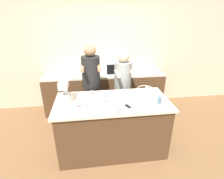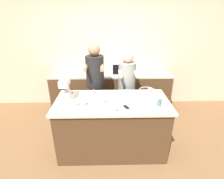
{
  "view_description": "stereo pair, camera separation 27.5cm",
  "coord_description": "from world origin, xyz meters",
  "views": [
    {
      "loc": [
        -0.33,
        -2.45,
        2.24
      ],
      "look_at": [
        0.0,
        0.04,
        1.13
      ],
      "focal_mm": 28.0,
      "sensor_mm": 36.0,
      "label": 1
    },
    {
      "loc": [
        -0.06,
        -2.47,
        2.24
      ],
      "look_at": [
        0.0,
        0.04,
        1.13
      ],
      "focal_mm": 28.0,
      "sensor_mm": 36.0,
      "label": 2
    }
  ],
  "objects": [
    {
      "name": "cupcake_2",
      "position": [
        0.69,
        0.36,
        0.98
      ],
      "size": [
        0.07,
        0.07,
        0.06
      ],
      "color": "#D17084",
      "rests_on": "island_counter"
    },
    {
      "name": "cupcake_4",
      "position": [
        -0.53,
        -0.12,
        0.98
      ],
      "size": [
        0.07,
        0.07,
        0.06
      ],
      "color": "#D17084",
      "rests_on": "island_counter"
    },
    {
      "name": "microwave_oven",
      "position": [
        0.24,
        1.43,
        1.07
      ],
      "size": [
        0.45,
        0.35,
        0.28
      ],
      "color": "silver",
      "rests_on": "back_counter"
    },
    {
      "name": "cupcake_0",
      "position": [
        0.42,
        0.27,
        0.98
      ],
      "size": [
        0.07,
        0.07,
        0.06
      ],
      "color": "#D17084",
      "rests_on": "island_counter"
    },
    {
      "name": "cupcake_5",
      "position": [
        0.05,
        -0.3,
        0.98
      ],
      "size": [
        0.07,
        0.07,
        0.06
      ],
      "color": "#D17084",
      "rests_on": "island_counter"
    },
    {
      "name": "small_plate",
      "position": [
        -0.21,
        -0.22,
        0.96
      ],
      "size": [
        0.17,
        0.17,
        0.02
      ],
      "color": "white",
      "rests_on": "island_counter"
    },
    {
      "name": "person_right",
      "position": [
        0.31,
        0.73,
        0.85
      ],
      "size": [
        0.35,
        0.51,
        1.61
      ],
      "color": "#33384C",
      "rests_on": "ground_plane"
    },
    {
      "name": "baking_tray",
      "position": [
        0.07,
        0.19,
        0.97
      ],
      "size": [
        0.41,
        0.23,
        0.04
      ],
      "color": "silver",
      "rests_on": "island_counter"
    },
    {
      "name": "person_left",
      "position": [
        -0.31,
        0.73,
        0.91
      ],
      "size": [
        0.36,
        0.51,
        1.72
      ],
      "color": "#33384C",
      "rests_on": "ground_plane"
    },
    {
      "name": "ground_plane",
      "position": [
        0.0,
        0.0,
        0.0
      ],
      "size": [
        16.0,
        16.0,
        0.0
      ],
      "primitive_type": "plane",
      "color": "brown"
    },
    {
      "name": "island_counter",
      "position": [
        0.0,
        0.0,
        0.48
      ],
      "size": [
        1.82,
        0.87,
        0.95
      ],
      "color": "#4C331E",
      "rests_on": "ground_plane"
    },
    {
      "name": "cell_phone",
      "position": [
        0.21,
        -0.22,
        0.95
      ],
      "size": [
        0.13,
        0.16,
        0.01
      ],
      "color": "silver",
      "rests_on": "island_counter"
    },
    {
      "name": "cupcake_3",
      "position": [
        -0.41,
        -0.11,
        0.98
      ],
      "size": [
        0.07,
        0.07,
        0.06
      ],
      "color": "#D17084",
      "rests_on": "island_counter"
    },
    {
      "name": "mixing_bowl",
      "position": [
        0.58,
        0.13,
        1.02
      ],
      "size": [
        0.26,
        0.26,
        0.13
      ],
      "color": "#BCBCC1",
      "rests_on": "island_counter"
    },
    {
      "name": "cupcake_1",
      "position": [
        -0.11,
        -0.02,
        0.98
      ],
      "size": [
        0.07,
        0.07,
        0.06
      ],
      "color": "#D17084",
      "rests_on": "island_counter"
    },
    {
      "name": "cupcake_6",
      "position": [
        -0.7,
        0.29,
        0.98
      ],
      "size": [
        0.07,
        0.07,
        0.06
      ],
      "color": "#D17084",
      "rests_on": "island_counter"
    },
    {
      "name": "stand_mixer",
      "position": [
        -0.74,
        0.07,
        1.1
      ],
      "size": [
        0.2,
        0.3,
        0.35
      ],
      "color": "white",
      "rests_on": "island_counter"
    },
    {
      "name": "back_wall",
      "position": [
        0.0,
        1.78,
        1.35
      ],
      "size": [
        10.0,
        0.06,
        2.7
      ],
      "color": "beige",
      "rests_on": "ground_plane"
    },
    {
      "name": "back_counter",
      "position": [
        0.0,
        1.43,
        0.47
      ],
      "size": [
        2.8,
        0.6,
        0.93
      ],
      "color": "#4C331E",
      "rests_on": "ground_plane"
    },
    {
      "name": "cupcake_7",
      "position": [
        -0.32,
        0.31,
        0.98
      ],
      "size": [
        0.07,
        0.07,
        0.06
      ],
      "color": "#D17084",
      "rests_on": "island_counter"
    },
    {
      "name": "drinking_glass",
      "position": [
        0.71,
        -0.18,
        1.0
      ],
      "size": [
        0.07,
        0.07,
        0.11
      ],
      "color": "slate",
      "rests_on": "island_counter"
    }
  ]
}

